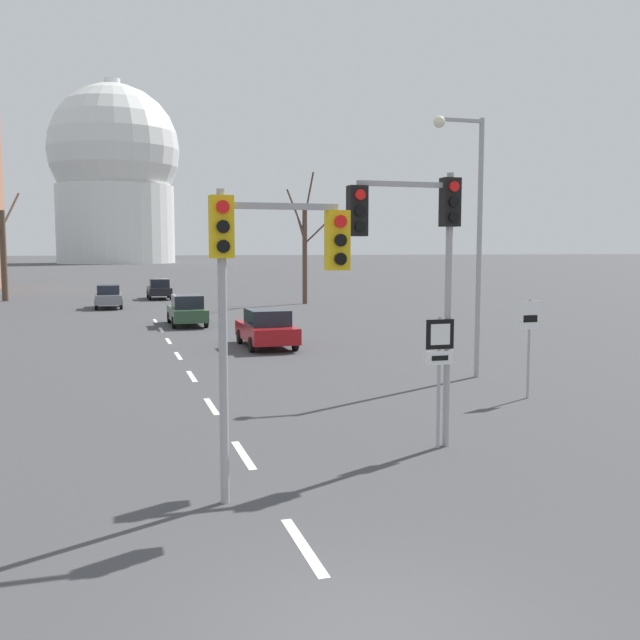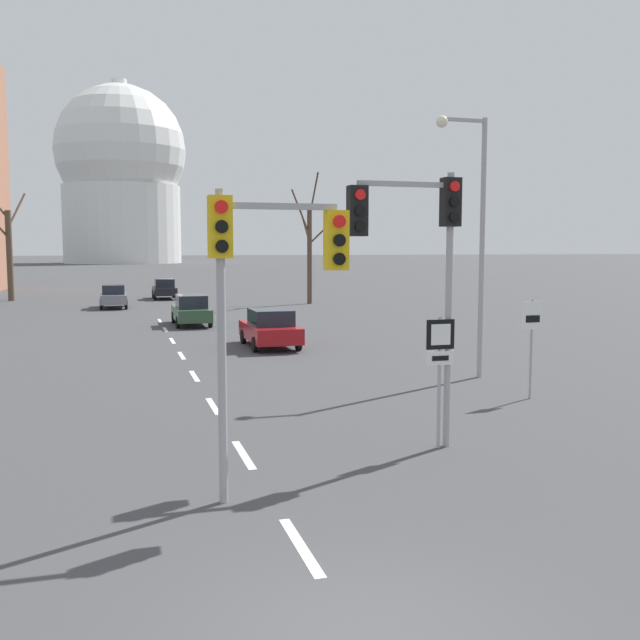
{
  "view_description": "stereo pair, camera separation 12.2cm",
  "coord_description": "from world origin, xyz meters",
  "views": [
    {
      "loc": [
        -2.45,
        -6.49,
        4.05
      ],
      "look_at": [
        1.42,
        6.51,
        2.68
      ],
      "focal_mm": 40.0,
      "sensor_mm": 36.0,
      "label": 1
    },
    {
      "loc": [
        -2.33,
        -6.53,
        4.05
      ],
      "look_at": [
        1.42,
        6.51,
        2.68
      ],
      "focal_mm": 40.0,
      "sensor_mm": 36.0,
      "label": 2
    }
  ],
  "objects": [
    {
      "name": "lane_stripe_4",
      "position": [
        0.0,
        20.54,
        0.0
      ],
      "size": [
        0.16,
        2.0,
        0.01
      ],
      "primitive_type": "cube",
      "color": "silver",
      "rests_on": "ground_plane"
    },
    {
      "name": "lane_stripe_7",
      "position": [
        0.0,
        34.04,
        0.0
      ],
      "size": [
        0.16,
        2.0,
        0.01
      ],
      "primitive_type": "cube",
      "color": "silver",
      "rests_on": "ground_plane"
    },
    {
      "name": "lane_stripe_6",
      "position": [
        0.0,
        29.54,
        0.0
      ],
      "size": [
        0.16,
        2.0,
        0.01
      ],
      "primitive_type": "cube",
      "color": "silver",
      "rests_on": "ground_plane"
    },
    {
      "name": "lane_stripe_0",
      "position": [
        0.0,
        2.54,
        0.0
      ],
      "size": [
        0.16,
        2.0,
        0.01
      ],
      "primitive_type": "cube",
      "color": "silver",
      "rests_on": "ground_plane"
    },
    {
      "name": "lane_stripe_5",
      "position": [
        0.0,
        25.04,
        0.0
      ],
      "size": [
        0.16,
        2.0,
        0.01
      ],
      "primitive_type": "cube",
      "color": "silver",
      "rests_on": "ground_plane"
    },
    {
      "name": "bare_tree_right_near",
      "position": [
        11.32,
        43.6,
        4.08
      ],
      "size": [
        3.46,
        3.89,
        9.36
      ],
      "color": "brown",
      "rests_on": "ground_plane"
    },
    {
      "name": "lane_stripe_3",
      "position": [
        0.0,
        16.04,
        0.0
      ],
      "size": [
        0.16,
        2.0,
        0.01
      ],
      "primitive_type": "cube",
      "color": "silver",
      "rests_on": "ground_plane"
    },
    {
      "name": "bare_tree_left_near",
      "position": [
        -10.11,
        52.8,
        3.88
      ],
      "size": [
        2.6,
        3.77,
        8.4
      ],
      "color": "brown",
      "rests_on": "ground_plane"
    },
    {
      "name": "route_sign_post",
      "position": [
        3.89,
        6.4,
        1.84
      ],
      "size": [
        0.6,
        0.08,
        2.68
      ],
      "color": "#9E9EA3",
      "rests_on": "ground_plane"
    },
    {
      "name": "sedan_near_left",
      "position": [
        -2.48,
        43.59,
        0.81
      ],
      "size": [
        1.76,
        4.1,
        1.59
      ],
      "color": "slate",
      "rests_on": "ground_plane"
    },
    {
      "name": "lane_stripe_1",
      "position": [
        0.0,
        7.04,
        0.0
      ],
      "size": [
        0.16,
        2.0,
        0.01
      ],
      "primitive_type": "cube",
      "color": "silver",
      "rests_on": "ground_plane"
    },
    {
      "name": "lane_stripe_2",
      "position": [
        0.0,
        11.54,
        0.0
      ],
      "size": [
        0.16,
        2.0,
        0.01
      ],
      "primitive_type": "cube",
      "color": "silver",
      "rests_on": "ground_plane"
    },
    {
      "name": "traffic_signal_centre_tall",
      "position": [
        -0.1,
        4.52,
        3.76
      ],
      "size": [
        2.24,
        0.34,
        4.96
      ],
      "color": "#9E9EA3",
      "rests_on": "ground_plane"
    },
    {
      "name": "capitol_dome",
      "position": [
        0.0,
        194.96,
        23.73
      ],
      "size": [
        34.49,
        34.49,
        48.71
      ],
      "color": "silver",
      "rests_on": "ground_plane"
    },
    {
      "name": "traffic_signal_near_right",
      "position": [
        3.45,
        6.49,
        4.21
      ],
      "size": [
        2.32,
        0.34,
        5.54
      ],
      "color": "#9E9EA3",
      "rests_on": "ground_plane"
    },
    {
      "name": "sedan_far_left",
      "position": [
        1.42,
        51.52,
        0.83
      ],
      "size": [
        1.81,
        4.31,
        1.62
      ],
      "color": "black",
      "rests_on": "ground_plane"
    },
    {
      "name": "speed_limit_sign",
      "position": [
        8.37,
        10.11,
        1.83
      ],
      "size": [
        0.6,
        0.08,
        2.69
      ],
      "color": "#9E9EA3",
      "rests_on": "ground_plane"
    },
    {
      "name": "street_lamp_right",
      "position": [
        8.33,
        13.37,
        4.88
      ],
      "size": [
        1.69,
        0.36,
        8.0
      ],
      "color": "#9E9EA3",
      "rests_on": "ground_plane"
    },
    {
      "name": "sedan_mid_centre",
      "position": [
        1.47,
        31.24,
        0.8
      ],
      "size": [
        1.82,
        4.45,
        1.61
      ],
      "color": "#2D4C33",
      "rests_on": "ground_plane"
    },
    {
      "name": "sedan_near_right",
      "position": [
        3.72,
        21.92,
        0.79
      ],
      "size": [
        1.94,
        4.25,
        1.57
      ],
      "color": "maroon",
      "rests_on": "ground_plane"
    }
  ]
}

